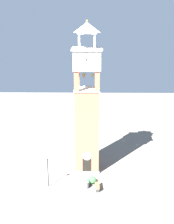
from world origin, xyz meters
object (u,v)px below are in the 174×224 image
at_px(clock_tower, 87,112).
at_px(lamp_post, 48,165).
at_px(park_bench, 98,185).
at_px(trash_bin, 87,185).

height_order(clock_tower, lamp_post, clock_tower).
bearing_deg(park_bench, clock_tower, 104.98).
bearing_deg(park_bench, lamp_post, 174.52).
bearing_deg(lamp_post, clock_tower, 43.72).
xyz_separation_m(park_bench, trash_bin, (-1.27, 0.17, -0.08)).
relative_size(clock_tower, trash_bin, 23.75).
distance_m(clock_tower, lamp_post, 8.15).
bearing_deg(lamp_post, park_bench, -5.48).
height_order(lamp_post, trash_bin, lamp_post).
xyz_separation_m(clock_tower, lamp_post, (-4.56, -4.36, -5.16)).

